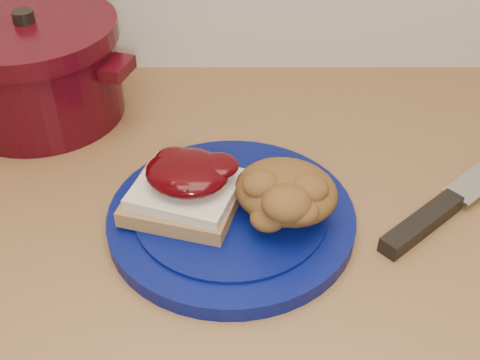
{
  "coord_description": "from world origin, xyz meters",
  "views": [
    {
      "loc": [
        -0.01,
        0.9,
        1.38
      ],
      "look_at": [
        -0.01,
        1.44,
        0.95
      ],
      "focal_mm": 45.0,
      "sensor_mm": 36.0,
      "label": 1
    }
  ],
  "objects_px": {
    "plate": "(231,218)",
    "chef_knife": "(445,205)",
    "butter_knife": "(459,196)",
    "pepper_grinder": "(3,66)",
    "dutch_oven": "(36,69)"
  },
  "relations": [
    {
      "from": "dutch_oven",
      "to": "plate",
      "type": "bearing_deg",
      "value": -41.17
    },
    {
      "from": "chef_knife",
      "to": "butter_knife",
      "type": "relative_size",
      "value": 1.72
    },
    {
      "from": "plate",
      "to": "dutch_oven",
      "type": "xyz_separation_m",
      "value": [
        -0.28,
        0.24,
        0.06
      ]
    },
    {
      "from": "chef_knife",
      "to": "dutch_oven",
      "type": "relative_size",
      "value": 0.92
    },
    {
      "from": "chef_knife",
      "to": "pepper_grinder",
      "type": "height_order",
      "value": "pepper_grinder"
    },
    {
      "from": "plate",
      "to": "chef_knife",
      "type": "relative_size",
      "value": 1.01
    },
    {
      "from": "pepper_grinder",
      "to": "dutch_oven",
      "type": "bearing_deg",
      "value": -20.77
    },
    {
      "from": "butter_knife",
      "to": "pepper_grinder",
      "type": "relative_size",
      "value": 1.26
    },
    {
      "from": "plate",
      "to": "pepper_grinder",
      "type": "bearing_deg",
      "value": 141.51
    },
    {
      "from": "chef_knife",
      "to": "dutch_oven",
      "type": "bearing_deg",
      "value": 116.02
    },
    {
      "from": "butter_knife",
      "to": "plate",
      "type": "bearing_deg",
      "value": 153.33
    },
    {
      "from": "chef_knife",
      "to": "pepper_grinder",
      "type": "bearing_deg",
      "value": 116.19
    },
    {
      "from": "butter_knife",
      "to": "pepper_grinder",
      "type": "distance_m",
      "value": 0.65
    },
    {
      "from": "chef_knife",
      "to": "pepper_grinder",
      "type": "distance_m",
      "value": 0.64
    },
    {
      "from": "chef_knife",
      "to": "plate",
      "type": "bearing_deg",
      "value": 143.35
    }
  ]
}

